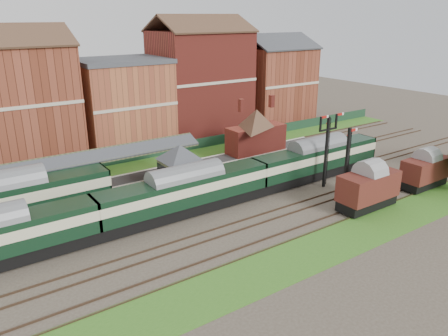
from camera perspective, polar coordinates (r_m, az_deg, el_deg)
ground at (r=44.71m, az=-0.14°, el=-4.70°), size 160.00×160.00×0.00m
grass_back at (r=57.71m, az=-9.18°, el=0.73°), size 90.00×4.50×0.06m
grass_front at (r=36.53m, az=10.79°, el=-10.91°), size 90.00×5.00×0.06m
fence at (r=59.22m, az=-10.06°, el=1.90°), size 90.00×0.12×1.50m
platform at (r=50.25m, az=-11.21°, el=-1.68°), size 55.00×3.40×1.00m
signal_box at (r=44.63m, az=-5.69°, el=-0.42°), size 5.40×5.40×6.00m
brick_hut at (r=49.42m, az=2.50°, el=-0.81°), size 3.20×2.64×2.94m
station_building at (r=57.62m, az=4.22°, el=4.98°), size 8.10×8.10×5.90m
canopy at (r=47.07m, az=-18.20°, el=1.52°), size 26.00×3.89×4.08m
semaphore_bracket at (r=48.89m, az=13.28°, el=2.69°), size 3.60×0.25×8.18m
semaphore_siding at (r=44.79m, az=15.70°, el=0.30°), size 1.23×0.25×8.00m
town_backdrop at (r=63.96m, az=-13.23°, el=8.76°), size 69.00×10.00×16.00m
dmu_train at (r=41.69m, az=-5.00°, el=-3.06°), size 52.95×2.78×4.07m
platform_railcar at (r=43.24m, az=-27.26°, el=-4.10°), size 19.39×3.05×4.47m
goods_van_a at (r=45.14m, az=18.33°, el=-2.44°), size 6.46×2.80×3.92m
goods_van_b at (r=53.00m, az=24.78°, el=-0.28°), size 5.86×2.54×3.56m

